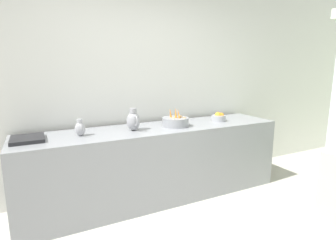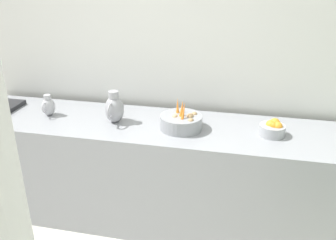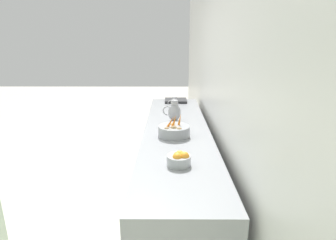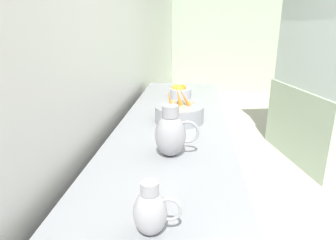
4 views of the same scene
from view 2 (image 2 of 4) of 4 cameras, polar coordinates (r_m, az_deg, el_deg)
tile_wall_left at (r=2.97m, az=9.35°, el=13.20°), size 0.10×9.26×3.00m
prep_counter at (r=3.00m, az=-2.24°, el=-8.29°), size 0.70×3.12×0.88m
vegetable_colander at (r=2.69m, az=2.13°, el=-0.25°), size 0.32×0.32×0.22m
orange_bowl at (r=2.70m, az=16.34°, el=-1.28°), size 0.19×0.19×0.12m
metal_pitcher_tall at (r=2.81m, az=-8.54°, el=1.84°), size 0.21×0.15×0.25m
metal_pitcher_short at (r=3.08m, az=-18.50°, el=2.10°), size 0.15×0.10×0.18m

